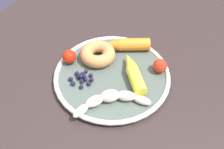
{
  "coord_description": "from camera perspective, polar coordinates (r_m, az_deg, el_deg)",
  "views": [
    {
      "loc": [
        -0.39,
        -0.22,
        1.23
      ],
      "look_at": [
        0.01,
        -0.04,
        0.74
      ],
      "focal_mm": 41.06,
      "sensor_mm": 36.0,
      "label": 1
    }
  ],
  "objects": [
    {
      "name": "dining_table",
      "position": [
        0.74,
        -2.75,
        -4.69
      ],
      "size": [
        1.05,
        0.85,
        0.73
      ],
      "color": "#2F2425",
      "rests_on": "ground_plane"
    },
    {
      "name": "blueberry_pile",
      "position": [
        0.64,
        -6.78,
        -0.86
      ],
      "size": [
        0.05,
        0.06,
        0.02
      ],
      "color": "#191638",
      "rests_on": "plate"
    },
    {
      "name": "carrot_orange",
      "position": [
        0.71,
        2.77,
        6.67
      ],
      "size": [
        0.09,
        0.14,
        0.03
      ],
      "color": "orange",
      "rests_on": "plate"
    },
    {
      "name": "carrot_yellow",
      "position": [
        0.64,
        4.84,
        0.56
      ],
      "size": [
        0.12,
        0.11,
        0.03
      ],
      "color": "yellow",
      "rests_on": "plate"
    },
    {
      "name": "plate",
      "position": [
        0.66,
        0.0,
        -0.17
      ],
      "size": [
        0.3,
        0.3,
        0.02
      ],
      "color": "#4B5753",
      "rests_on": "dining_table"
    },
    {
      "name": "banana",
      "position": [
        0.59,
        -0.31,
        -5.57
      ],
      "size": [
        0.12,
        0.15,
        0.03
      ],
      "color": "#F6D9C4",
      "rests_on": "plate"
    },
    {
      "name": "donut",
      "position": [
        0.68,
        -3.18,
        4.58
      ],
      "size": [
        0.13,
        0.13,
        0.03
      ],
      "primitive_type": "torus",
      "rotation": [
        0.0,
        0.0,
        2.64
      ],
      "color": "#C0834D",
      "rests_on": "plate"
    },
    {
      "name": "tomato_mid",
      "position": [
        0.66,
        10.65,
        1.94
      ],
      "size": [
        0.04,
        0.04,
        0.04
      ],
      "primitive_type": "sphere",
      "color": "red",
      "rests_on": "plate"
    },
    {
      "name": "tomato_near",
      "position": [
        0.68,
        -9.46,
        3.96
      ],
      "size": [
        0.04,
        0.04,
        0.04
      ],
      "primitive_type": "sphere",
      "color": "red",
      "rests_on": "plate"
    }
  ]
}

